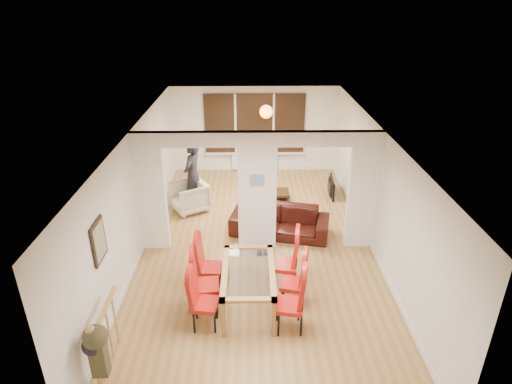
{
  "coord_description": "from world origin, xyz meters",
  "views": [
    {
      "loc": [
        -0.15,
        -8.05,
        5.04
      ],
      "look_at": [
        -0.01,
        0.6,
        1.02
      ],
      "focal_mm": 30.0,
      "sensor_mm": 36.0,
      "label": 1
    }
  ],
  "objects_px": {
    "dining_chair_rb": "(293,280)",
    "sofa": "(280,221)",
    "armchair": "(189,197)",
    "dining_chair_la": "(205,300)",
    "dining_chair_lb": "(206,282)",
    "dining_table": "(249,288)",
    "television": "(329,187)",
    "dining_chair_lc": "(210,264)",
    "dining_chair_rc": "(285,261)",
    "person": "(193,175)",
    "dining_chair_ra": "(290,301)",
    "bottle": "(272,186)",
    "bowl": "(271,189)",
    "coffee_table": "(268,196)"
  },
  "relations": [
    {
      "from": "dining_table",
      "to": "dining_chair_rb",
      "type": "distance_m",
      "value": 0.79
    },
    {
      "from": "dining_chair_lc",
      "to": "sofa",
      "type": "xyz_separation_m",
      "value": [
        1.42,
        2.01,
        -0.21
      ]
    },
    {
      "from": "dining_chair_rc",
      "to": "sofa",
      "type": "height_order",
      "value": "dining_chair_rc"
    },
    {
      "from": "dining_chair_la",
      "to": "person",
      "type": "xyz_separation_m",
      "value": [
        -0.7,
        4.4,
        0.37
      ]
    },
    {
      "from": "person",
      "to": "bowl",
      "type": "xyz_separation_m",
      "value": [
        2.02,
        0.44,
        -0.61
      ]
    },
    {
      "from": "television",
      "to": "coffee_table",
      "type": "distance_m",
      "value": 1.68
    },
    {
      "from": "dining_chair_lc",
      "to": "dining_chair_ra",
      "type": "distance_m",
      "value": 1.74
    },
    {
      "from": "dining_chair_la",
      "to": "dining_chair_rb",
      "type": "distance_m",
      "value": 1.57
    },
    {
      "from": "person",
      "to": "coffee_table",
      "type": "bearing_deg",
      "value": 119.13
    },
    {
      "from": "coffee_table",
      "to": "dining_chair_rc",
      "type": "bearing_deg",
      "value": -87.95
    },
    {
      "from": "dining_table",
      "to": "television",
      "type": "distance_m",
      "value": 5.04
    },
    {
      "from": "sofa",
      "to": "television",
      "type": "bearing_deg",
      "value": 66.98
    },
    {
      "from": "dining_chair_lc",
      "to": "dining_chair_rc",
      "type": "bearing_deg",
      "value": 7.77
    },
    {
      "from": "dining_chair_lb",
      "to": "dining_table",
      "type": "bearing_deg",
      "value": -1.93
    },
    {
      "from": "dining_chair_lb",
      "to": "person",
      "type": "height_order",
      "value": "person"
    },
    {
      "from": "dining_chair_la",
      "to": "dining_chair_rc",
      "type": "relative_size",
      "value": 0.91
    },
    {
      "from": "armchair",
      "to": "person",
      "type": "relative_size",
      "value": 0.47
    },
    {
      "from": "dining_chair_la",
      "to": "sofa",
      "type": "distance_m",
      "value": 3.33
    },
    {
      "from": "dining_chair_rb",
      "to": "sofa",
      "type": "distance_m",
      "value": 2.49
    },
    {
      "from": "dining_chair_lc",
      "to": "dining_chair_ra",
      "type": "height_order",
      "value": "dining_chair_ra"
    },
    {
      "from": "dining_chair_rb",
      "to": "coffee_table",
      "type": "height_order",
      "value": "dining_chair_rb"
    },
    {
      "from": "armchair",
      "to": "television",
      "type": "bearing_deg",
      "value": 71.78
    },
    {
      "from": "bottle",
      "to": "dining_chair_lc",
      "type": "bearing_deg",
      "value": -109.28
    },
    {
      "from": "dining_chair_lc",
      "to": "armchair",
      "type": "xyz_separation_m",
      "value": [
        -0.79,
        3.21,
        -0.15
      ]
    },
    {
      "from": "bowl",
      "to": "dining_chair_lb",
      "type": "bearing_deg",
      "value": -106.9
    },
    {
      "from": "television",
      "to": "coffee_table",
      "type": "height_order",
      "value": "television"
    },
    {
      "from": "dining_table",
      "to": "bottle",
      "type": "relative_size",
      "value": 5.6
    },
    {
      "from": "dining_chair_rc",
      "to": "dining_table",
      "type": "bearing_deg",
      "value": -130.93
    },
    {
      "from": "dining_chair_la",
      "to": "dining_table",
      "type": "bearing_deg",
      "value": 43.59
    },
    {
      "from": "sofa",
      "to": "television",
      "type": "height_order",
      "value": "sofa"
    },
    {
      "from": "dining_chair_la",
      "to": "coffee_table",
      "type": "distance_m",
      "value": 4.94
    },
    {
      "from": "dining_chair_lc",
      "to": "television",
      "type": "height_order",
      "value": "dining_chair_lc"
    },
    {
      "from": "dining_chair_la",
      "to": "dining_chair_lb",
      "type": "xyz_separation_m",
      "value": [
        -0.02,
        0.44,
        0.04
      ]
    },
    {
      "from": "dining_table",
      "to": "armchair",
      "type": "distance_m",
      "value": 4.0
    },
    {
      "from": "dining_chair_lb",
      "to": "sofa",
      "type": "xyz_separation_m",
      "value": [
        1.44,
        2.56,
        -0.24
      ]
    },
    {
      "from": "dining_chair_rb",
      "to": "dining_chair_lb",
      "type": "bearing_deg",
      "value": -163.37
    },
    {
      "from": "dining_chair_lc",
      "to": "armchair",
      "type": "relative_size",
      "value": 1.27
    },
    {
      "from": "sofa",
      "to": "television",
      "type": "distance_m",
      "value": 2.52
    },
    {
      "from": "sofa",
      "to": "person",
      "type": "relative_size",
      "value": 1.25
    },
    {
      "from": "sofa",
      "to": "armchair",
      "type": "relative_size",
      "value": 2.64
    },
    {
      "from": "television",
      "to": "dining_chair_ra",
      "type": "bearing_deg",
      "value": 167.41
    },
    {
      "from": "sofa",
      "to": "bottle",
      "type": "distance_m",
      "value": 1.78
    },
    {
      "from": "dining_chair_la",
      "to": "dining_chair_lc",
      "type": "distance_m",
      "value": 1.0
    },
    {
      "from": "dining_table",
      "to": "dining_chair_lc",
      "type": "relative_size",
      "value": 1.5
    },
    {
      "from": "dining_chair_rb",
      "to": "sofa",
      "type": "relative_size",
      "value": 0.46
    },
    {
      "from": "dining_chair_rb",
      "to": "dining_chair_rc",
      "type": "bearing_deg",
      "value": 115.6
    },
    {
      "from": "sofa",
      "to": "bowl",
      "type": "xyz_separation_m",
      "value": [
        -0.1,
        1.84,
        -0.04
      ]
    },
    {
      "from": "armchair",
      "to": "sofa",
      "type": "bearing_deg",
      "value": 30.48
    },
    {
      "from": "television",
      "to": "dining_chair_la",
      "type": "bearing_deg",
      "value": 154.05
    },
    {
      "from": "dining_chair_rc",
      "to": "person",
      "type": "relative_size",
      "value": 0.65
    }
  ]
}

